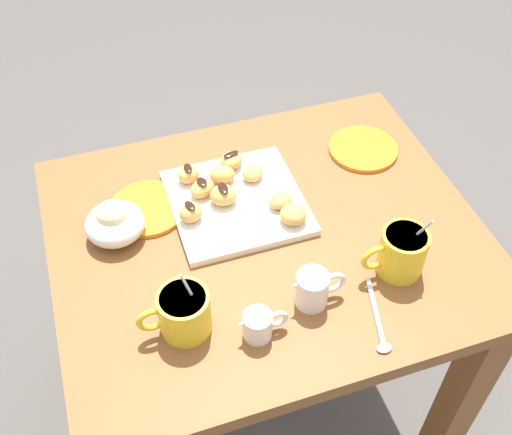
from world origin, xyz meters
TOP-DOWN VIEW (x-y plane):
  - ground_plane at (0.00, 0.00)m, footprint 8.00×8.00m
  - dining_table at (0.00, 0.00)m, footprint 0.86×0.72m
  - pastry_plate_square at (0.03, -0.09)m, footprint 0.27×0.27m
  - coffee_mug_yellow_left at (-0.21, 0.17)m, footprint 0.13×0.09m
  - coffee_mug_yellow_right at (0.21, 0.17)m, footprint 0.13×0.09m
  - cream_pitcher_white at (-0.02, 0.19)m, footprint 0.10×0.06m
  - ice_cream_bowl at (0.29, -0.09)m, footprint 0.12×0.12m
  - chocolate_sauce_pitcher at (0.09, 0.22)m, footprint 0.09×0.05m
  - saucer_orange_left at (-0.29, -0.17)m, footprint 0.16×0.16m
  - saucer_orange_right at (0.22, -0.14)m, footprint 0.16×0.16m
  - loose_spoon_near_saucer at (-0.12, 0.27)m, footprint 0.06×0.16m
  - beignet_0 at (0.06, -0.09)m, footprint 0.06×0.06m
  - chocolate_drizzle_0 at (0.06, -0.09)m, footprint 0.02×0.04m
  - beignet_1 at (0.14, -0.07)m, footprint 0.06×0.06m
  - chocolate_drizzle_1 at (0.14, -0.07)m, footprint 0.03×0.03m
  - beignet_2 at (-0.06, 0.00)m, footprint 0.06×0.07m
  - beignet_3 at (0.02, -0.20)m, footprint 0.07×0.07m
  - chocolate_drizzle_3 at (0.02, -0.20)m, footprint 0.04×0.02m
  - beignet_4 at (0.11, -0.18)m, footprint 0.06×0.05m
  - chocolate_drizzle_4 at (0.11, -0.18)m, footprint 0.02×0.03m
  - beignet_5 at (0.05, -0.16)m, footprint 0.07×0.06m
  - beignet_6 at (0.10, -0.13)m, footprint 0.07×0.07m
  - chocolate_drizzle_6 at (0.10, -0.13)m, footprint 0.02×0.03m
  - beignet_7 at (-0.05, -0.05)m, footprint 0.06×0.06m
  - beignet_8 at (-0.02, -0.14)m, footprint 0.06×0.06m

SIDE VIEW (x-z plane):
  - ground_plane at x=0.00m, z-range 0.00..0.00m
  - dining_table at x=0.00m, z-range 0.21..0.93m
  - loose_spoon_near_saucer at x=-0.12m, z-range 0.72..0.73m
  - saucer_orange_left at x=-0.29m, z-range 0.72..0.73m
  - saucer_orange_right at x=0.22m, z-range 0.72..0.73m
  - pastry_plate_square at x=0.03m, z-range 0.72..0.74m
  - beignet_7 at x=-0.05m, z-range 0.74..0.77m
  - chocolate_sauce_pitcher at x=0.09m, z-range 0.73..0.78m
  - beignet_8 at x=-0.02m, z-range 0.74..0.77m
  - beignet_3 at x=0.02m, z-range 0.74..0.77m
  - beignet_6 at x=0.10m, z-range 0.74..0.77m
  - beignet_4 at x=0.11m, z-range 0.74..0.77m
  - beignet_5 at x=0.05m, z-range 0.74..0.78m
  - beignet_2 at x=-0.06m, z-range 0.74..0.78m
  - beignet_1 at x=0.14m, z-range 0.74..0.78m
  - beignet_0 at x=0.06m, z-range 0.74..0.78m
  - ice_cream_bowl at x=0.29m, z-range 0.72..0.81m
  - cream_pitcher_white at x=-0.02m, z-range 0.73..0.80m
  - coffee_mug_yellow_right at x=0.21m, z-range 0.70..0.84m
  - chocolate_drizzle_3 at x=0.02m, z-range 0.77..0.78m
  - chocolate_drizzle_6 at x=0.10m, z-range 0.77..0.78m
  - coffee_mug_yellow_left at x=-0.21m, z-range 0.70..0.85m
  - chocolate_drizzle_4 at x=0.11m, z-range 0.77..0.78m
  - chocolate_drizzle_1 at x=0.14m, z-range 0.78..0.78m
  - chocolate_drizzle_0 at x=0.06m, z-range 0.78..0.78m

